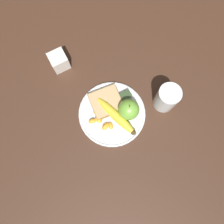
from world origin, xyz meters
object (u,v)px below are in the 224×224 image
Objects in this scene: apple at (129,110)px; condiment_caddy at (59,61)px; juice_glass at (166,98)px; banana at (116,116)px; fork at (112,115)px; jam_packet at (126,96)px; plate at (112,114)px; bread_slice at (106,102)px.

condiment_caddy is at bearing 114.90° from apple.
apple is at bearing 168.45° from juice_glass.
juice_glass reaches higher than apple.
banana is 1.11× the size of fork.
jam_packet is at bearing 69.61° from apple.
apple is 1.26× the size of condiment_caddy.
apple reaches higher than plate.
apple is at bearing -23.90° from plate.
condiment_caddy is at bearing 107.05° from plate.
condiment_caddy is at bearing 110.41° from bread_slice.
plate is 1.29× the size of banana.
bread_slice is at bearing 94.83° from banana.
fork is at bearing 166.64° from juice_glass.
plate is 0.05m from bread_slice.
juice_glass is 2.76× the size of jam_packet.
plate is 1.43× the size of fork.
apple reaches higher than jam_packet.
plate is at bearing 156.10° from apple.
jam_packet is at bearing -56.64° from condiment_caddy.
juice_glass is 0.58× the size of banana.
apple is at bearing -52.55° from bread_slice.
banana is at bearing 173.16° from apple.
condiment_caddy is (-0.16, 0.24, 0.01)m from jam_packet.
banana is 0.30m from condiment_caddy.
juice_glass is at bearing -11.55° from apple.
condiment_caddy is at bearing 107.19° from banana.
apple is 0.49× the size of fork.
juice_glass reaches higher than jam_packet.
juice_glass is (0.19, -0.05, 0.04)m from plate.
plate is at bearing -91.26° from bread_slice.
jam_packet is (0.08, 0.04, 0.01)m from fork.
condiment_caddy is (-0.14, 0.30, -0.02)m from apple.
apple is at bearing -6.84° from banana.
banana reaches higher than fork.
jam_packet reaches higher than plate.
bread_slice is 0.07m from jam_packet.
condiment_caddy is at bearing 130.33° from juice_glass.
juice_glass reaches higher than fork.
apple is (0.05, -0.02, 0.04)m from plate.
banana is 1.57× the size of bread_slice.
bread_slice is (-0.05, 0.07, -0.03)m from apple.
fork is at bearing 129.27° from banana.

